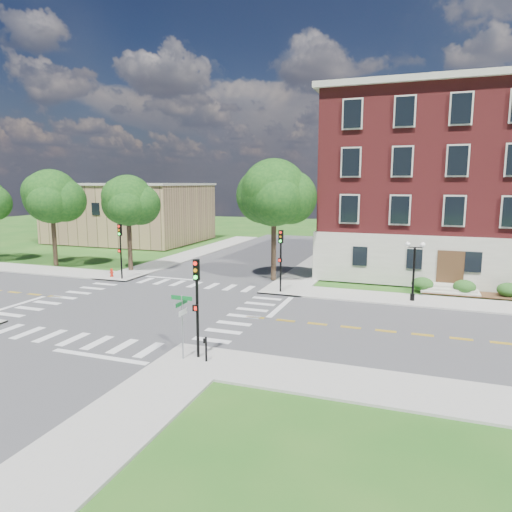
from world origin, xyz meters
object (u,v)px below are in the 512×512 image
(fire_hydrant, at_px, (112,273))
(traffic_signal_ne, at_px, (281,253))
(street_sign_pole, at_px, (182,315))
(traffic_signal_se, at_px, (197,296))
(push_button_post, at_px, (206,348))
(twin_lamp_west, at_px, (414,268))
(traffic_signal_nw, at_px, (120,244))

(fire_hydrant, bearing_deg, traffic_signal_ne, -1.38)
(street_sign_pole, bearing_deg, traffic_signal_se, 36.29)
(street_sign_pole, distance_m, push_button_post, 1.92)
(traffic_signal_se, xyz_separation_m, twin_lamp_west, (9.59, 14.86, -0.66))
(traffic_signal_ne, bearing_deg, push_button_post, -87.27)
(street_sign_pole, bearing_deg, fire_hydrant, 135.75)
(twin_lamp_west, bearing_deg, fire_hydrant, -179.50)
(push_button_post, height_order, fire_hydrant, push_button_post)
(traffic_signal_se, height_order, traffic_signal_ne, same)
(traffic_signal_nw, relative_size, push_button_post, 4.00)
(traffic_signal_nw, relative_size, fire_hydrant, 6.40)
(traffic_signal_ne, height_order, traffic_signal_nw, same)
(traffic_signal_se, xyz_separation_m, fire_hydrant, (-16.03, 14.63, -2.72))
(street_sign_pole, relative_size, fire_hydrant, 4.13)
(traffic_signal_nw, bearing_deg, traffic_signal_se, -44.16)
(street_sign_pole, height_order, push_button_post, street_sign_pole)
(traffic_signal_nw, height_order, push_button_post, traffic_signal_nw)
(traffic_signal_se, distance_m, traffic_signal_nw, 20.44)
(traffic_signal_nw, distance_m, fire_hydrant, 3.07)
(street_sign_pole, distance_m, fire_hydrant, 21.66)
(traffic_signal_se, bearing_deg, traffic_signal_nw, 135.84)
(traffic_signal_se, distance_m, twin_lamp_west, 17.70)
(traffic_signal_se, xyz_separation_m, traffic_signal_ne, (-0.10, 14.25, 0.00))
(traffic_signal_nw, xyz_separation_m, fire_hydrant, (-1.37, 0.39, -2.72))
(traffic_signal_nw, bearing_deg, traffic_signal_ne, 0.04)
(street_sign_pole, height_order, fire_hydrant, street_sign_pole)
(street_sign_pole, bearing_deg, twin_lamp_west, 56.37)
(twin_lamp_west, xyz_separation_m, push_button_post, (-8.99, -15.23, -1.73))
(traffic_signal_nw, xyz_separation_m, street_sign_pole, (14.09, -14.66, -0.88))
(twin_lamp_west, height_order, street_sign_pole, twin_lamp_west)
(traffic_signal_se, height_order, twin_lamp_west, traffic_signal_se)
(traffic_signal_nw, height_order, twin_lamp_west, traffic_signal_nw)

